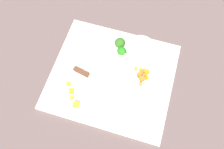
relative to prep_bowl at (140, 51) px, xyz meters
name	(u,v)px	position (x,y,z in m)	size (l,w,h in m)	color
ground_plane	(112,77)	(-0.07, -0.12, -0.04)	(4.00, 4.00, 0.00)	brown
cutting_board	(112,76)	(-0.07, -0.12, -0.03)	(0.44, 0.39, 0.01)	white
prep_bowl	(140,51)	(0.00, 0.00, 0.00)	(0.11, 0.11, 0.05)	white
chef_knife	(97,80)	(-0.12, -0.15, -0.02)	(0.28, 0.07, 0.02)	silver
carrot_dice_0	(147,78)	(0.05, -0.09, -0.02)	(0.01, 0.01, 0.01)	orange
carrot_dice_1	(139,75)	(0.02, -0.09, -0.02)	(0.01, 0.01, 0.01)	orange
carrot_dice_2	(144,71)	(0.03, -0.07, -0.02)	(0.01, 0.01, 0.01)	orange
carrot_dice_3	(144,75)	(0.04, -0.08, -0.02)	(0.01, 0.01, 0.01)	orange
carrot_dice_4	(142,79)	(0.03, -0.10, -0.02)	(0.02, 0.02, 0.02)	orange
carrot_dice_5	(141,84)	(0.03, -0.12, -0.02)	(0.01, 0.01, 0.01)	orange
carrot_dice_6	(141,73)	(0.02, -0.08, -0.02)	(0.01, 0.01, 0.01)	orange
carrot_dice_7	(136,69)	(0.00, -0.07, -0.02)	(0.01, 0.01, 0.01)	orange
carrot_dice_8	(147,72)	(0.04, -0.07, -0.02)	(0.01, 0.02, 0.01)	orange
carrot_dice_9	(141,70)	(0.02, -0.07, -0.02)	(0.01, 0.01, 0.01)	orange
pepper_dice_0	(72,98)	(-0.18, -0.24, -0.02)	(0.01, 0.01, 0.01)	yellow
pepper_dice_1	(68,84)	(-0.21, -0.20, -0.02)	(0.01, 0.01, 0.01)	yellow
pepper_dice_2	(76,105)	(-0.16, -0.26, -0.01)	(0.02, 0.02, 0.02)	yellow
pepper_dice_3	(71,91)	(-0.19, -0.22, -0.02)	(0.02, 0.02, 0.02)	yellow
broccoli_floret_0	(121,51)	(-0.07, -0.02, 0.00)	(0.03, 0.03, 0.04)	#97B56D
broccoli_floret_1	(120,43)	(-0.08, 0.01, 0.00)	(0.04, 0.04, 0.04)	#8BB557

